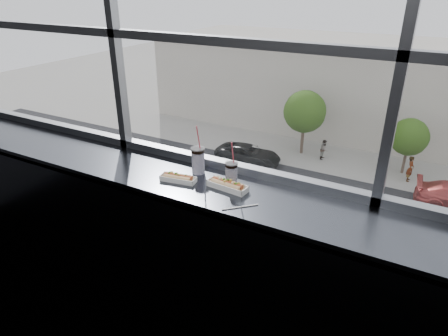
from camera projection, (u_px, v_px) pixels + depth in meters
The scene contains 20 objects.
wall_back_lower at pixel (232, 233), 3.14m from camera, with size 6.00×6.00×0.00m, color black.
counter at pixel (214, 190), 2.70m from camera, with size 6.00×0.55×0.06m, color #474C54.
counter_fascia at pixel (196, 272), 2.72m from camera, with size 6.00×0.04×1.04m, color #474C54.
hotdog_tray_left at pixel (178, 178), 2.74m from camera, with size 0.26×0.12×0.06m.
hotdog_tray_right at pixel (227, 185), 2.64m from camera, with size 0.29×0.12×0.07m.
soda_cup_left at pixel (198, 159), 2.82m from camera, with size 0.10×0.10×0.36m.
soda_cup_right at pixel (231, 173), 2.65m from camera, with size 0.09×0.09×0.32m.
loose_straw at pixel (240, 207), 2.43m from camera, with size 0.01×0.01×0.23m, color white.
wrapper at pixel (172, 173), 2.84m from camera, with size 0.09×0.06×0.02m, color silver.
plaza_ground at pixel (419, 117), 42.59m from camera, with size 120.00×120.00×0.00m, color gray.
street_asphalt at pixel (384, 224), 23.95m from camera, with size 80.00×10.00×0.06m, color black.
far_sidewalk at pixel (401, 173), 30.29m from camera, with size 80.00×6.00×0.04m, color gray.
far_building at pixel (423, 92), 36.51m from camera, with size 50.00×14.00×8.00m, color #B1AA9D.
car_near_c at pixel (418, 255), 19.42m from camera, with size 6.77×2.82×2.26m, color #BD2356.
car_near_b at pixel (251, 210), 23.36m from camera, with size 6.14×2.56×2.05m, color #2B2B2B.
car_far_a at pixel (248, 152), 31.44m from camera, with size 5.78×2.41×1.93m, color black.
pedestrian_b at pixel (411, 166), 28.59m from camera, with size 1.02×0.76×2.29m, color #66605B.
pedestrian_a at pixel (324, 148), 32.20m from camera, with size 0.87×0.65×1.95m, color #66605B.
tree_left at pixel (305, 112), 32.15m from camera, with size 3.44×3.44×5.38m.
tree_center at pixel (409, 137), 29.03m from camera, with size 2.76×2.76×4.31m.
Camera 1 is at (1.20, -0.83, 2.36)m, focal length 32.00 mm.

